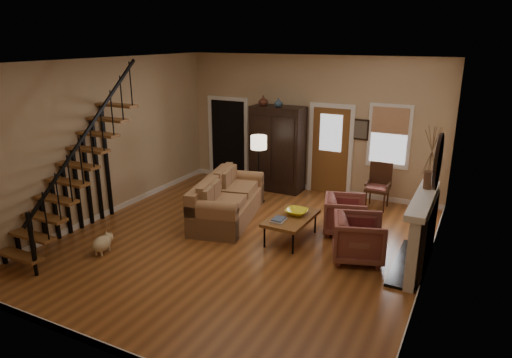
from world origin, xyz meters
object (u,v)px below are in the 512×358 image
at_px(armchair_left, 359,238).
at_px(floor_lamp, 259,170).
at_px(sofa, 228,199).
at_px(armchair_right, 345,215).
at_px(side_chair, 378,187).
at_px(armoire, 278,149).
at_px(coffee_table, 291,228).

relative_size(armchair_left, floor_lamp, 0.55).
bearing_deg(sofa, armchair_right, -3.04).
relative_size(armchair_right, side_chair, 0.80).
relative_size(armchair_left, armchair_right, 1.07).
bearing_deg(armchair_left, armchair_right, 9.61).
xyz_separation_m(armoire, armchair_right, (2.29, -1.83, -0.68)).
height_order(armoire, floor_lamp, armoire).
relative_size(sofa, coffee_table, 1.92).
xyz_separation_m(sofa, armchair_left, (2.94, -0.58, -0.04)).
xyz_separation_m(armchair_right, side_chair, (0.26, 1.63, 0.14)).
distance_m(armoire, armchair_left, 4.06).
distance_m(sofa, armchair_left, 2.99).
distance_m(sofa, coffee_table, 1.64).
height_order(coffee_table, armchair_left, armchair_left).
bearing_deg(armchair_right, side_chair, -25.46).
relative_size(armoire, side_chair, 2.06).
relative_size(sofa, armchair_left, 2.70).
xyz_separation_m(armchair_left, armchair_right, (-0.53, 1.00, -0.02)).
bearing_deg(side_chair, sofa, -142.32).
relative_size(armchair_right, floor_lamp, 0.51).
height_order(coffee_table, floor_lamp, floor_lamp).
bearing_deg(armchair_left, armoire, 26.55).
bearing_deg(armchair_right, armoire, 34.83).
relative_size(coffee_table, armchair_right, 1.50).
distance_m(armchair_right, side_chair, 1.66).
relative_size(armoire, sofa, 0.90).
distance_m(armoire, coffee_table, 3.12).
distance_m(coffee_table, armchair_right, 1.15).
height_order(floor_lamp, side_chair, floor_lamp).
height_order(sofa, side_chair, side_chair).
bearing_deg(armchair_right, coffee_table, 117.45).
bearing_deg(side_chair, coffee_table, -113.92).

